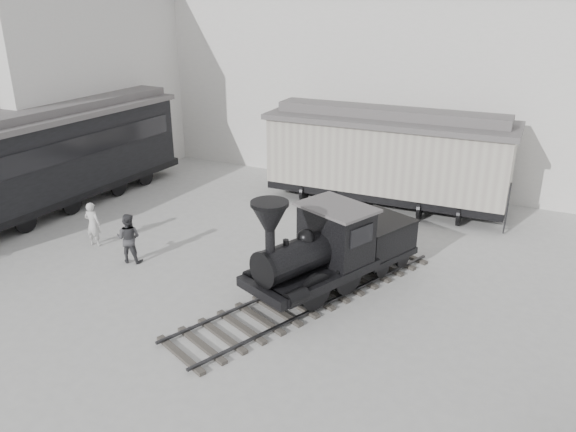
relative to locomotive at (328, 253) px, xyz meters
The scene contains 8 objects.
ground 4.20m from the locomotive, 110.85° to the right, with size 90.00×90.00×0.00m, color #9E9E9B.
north_wall 12.13m from the locomotive, 97.28° to the left, with size 34.00×2.51×11.00m.
west_pavilion 17.42m from the locomotive, 158.74° to the left, with size 7.00×12.11×9.00m.
locomotive is the anchor object (origin of this frame).
boxcar 7.81m from the locomotive, 94.85° to the left, with size 9.89×3.38×4.01m.
passenger_coach 12.62m from the locomotive, behind, with size 3.79×14.61×3.87m.
visitor_a 8.47m from the locomotive, behind, with size 0.58×0.38×1.58m, color silver.
visitor_b 6.57m from the locomotive, behind, with size 0.80×0.63×1.66m, color #3C3C3F.
Camera 1 is at (6.92, -9.86, 8.16)m, focal length 35.00 mm.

